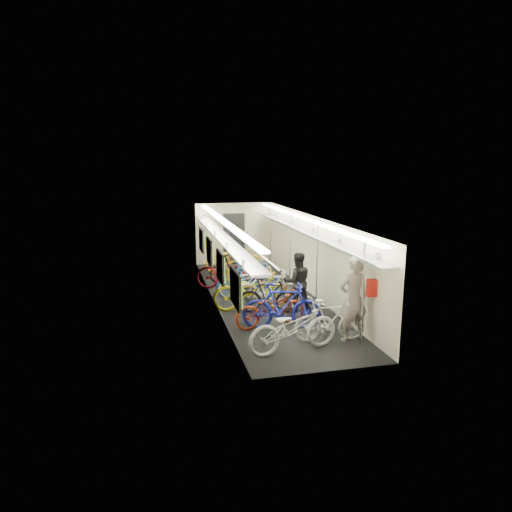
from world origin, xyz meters
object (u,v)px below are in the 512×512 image
bicycle_0 (293,327)px  backpack (373,288)px  bicycle_1 (282,306)px  passenger_mid (297,282)px  passenger_near (353,299)px

bicycle_0 → backpack: backpack is taller
bicycle_0 → bicycle_1: size_ratio=1.06×
passenger_mid → backpack: bearing=114.1°
bicycle_0 → passenger_mid: passenger_mid is taller
bicycle_1 → passenger_mid: 1.56m
bicycle_0 → backpack: size_ratio=5.38×
bicycle_1 → passenger_mid: (0.80, 1.31, 0.22)m
bicycle_1 → passenger_mid: size_ratio=1.21×
bicycle_0 → passenger_near: size_ratio=1.05×
bicycle_1 → backpack: (1.65, -1.30, 0.70)m
passenger_near → bicycle_0: bearing=7.1°
passenger_near → backpack: (0.31, -0.28, 0.31)m
passenger_near → passenger_mid: bearing=-81.4°
bicycle_0 → passenger_mid: (0.95, 2.63, 0.26)m
bicycle_1 → backpack: backpack is taller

